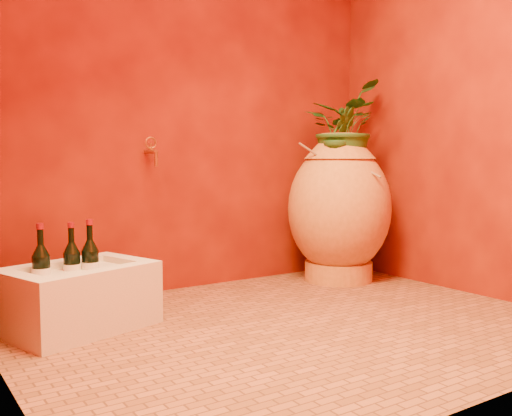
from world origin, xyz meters
TOP-DOWN VIEW (x-y plane):
  - floor at (0.00, 0.00)m, footprint 2.50×2.50m
  - wall_back at (0.00, 1.00)m, footprint 2.50×0.02m
  - wall_right at (1.25, 0.00)m, footprint 0.02×2.00m
  - amphora at (0.85, 0.65)m, footprint 0.72×0.72m
  - stone_basin at (-0.85, 0.51)m, footprint 0.73×0.62m
  - wine_bottle_a at (-0.86, 0.57)m, footprint 0.08×0.08m
  - wine_bottle_b at (-1.00, 0.53)m, footprint 0.08×0.08m
  - wine_bottle_c at (-0.78, 0.55)m, footprint 0.08×0.08m
  - wall_tap at (-0.31, 0.92)m, footprint 0.07×0.15m
  - plant_main at (0.87, 0.67)m, footprint 0.69×0.69m
  - plant_side at (0.79, 0.58)m, footprint 0.25×0.23m

SIDE VIEW (x-z plane):
  - floor at x=0.00m, z-range 0.00..0.00m
  - stone_basin at x=-0.85m, z-range -0.01..0.29m
  - wine_bottle_a at x=-0.86m, z-range 0.12..0.44m
  - wine_bottle_b at x=-1.00m, z-range 0.12..0.45m
  - wine_bottle_c at x=-0.78m, z-range 0.11..0.45m
  - amphora at x=0.85m, z-range 0.00..0.93m
  - wall_tap at x=-0.31m, z-range 0.74..0.91m
  - plant_side at x=0.79m, z-range 0.73..1.09m
  - plant_main at x=0.87m, z-range 0.69..1.27m
  - wall_back at x=0.00m, z-range 0.00..2.50m
  - wall_right at x=1.25m, z-range 0.00..2.50m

